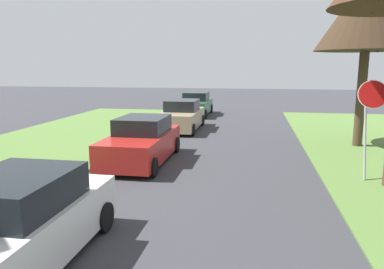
# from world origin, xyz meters

# --- Properties ---
(stop_sign_far) EXTENTS (0.81, 0.74, 2.90)m
(stop_sign_far) POSITION_xyz_m (4.80, 13.82, 2.14)
(stop_sign_far) COLOR #9EA0A5
(stop_sign_far) RESTS_ON grass_verge_right
(street_tree_right_far) EXTENTS (4.00, 4.00, 6.98)m
(street_tree_right_far) POSITION_xyz_m (5.86, 18.82, 5.45)
(street_tree_right_far) COLOR #493827
(street_tree_right_far) RESTS_ON grass_verge_right
(parked_sedan_white) EXTENTS (1.95, 4.40, 1.57)m
(parked_sedan_white) POSITION_xyz_m (-2.23, 7.84, 0.72)
(parked_sedan_white) COLOR white
(parked_sedan_white) RESTS_ON ground
(parked_sedan_red) EXTENTS (1.95, 4.40, 1.57)m
(parked_sedan_red) POSITION_xyz_m (-2.29, 14.91, 0.72)
(parked_sedan_red) COLOR red
(parked_sedan_red) RESTS_ON ground
(parked_sedan_tan) EXTENTS (1.95, 4.40, 1.57)m
(parked_sedan_tan) POSITION_xyz_m (-2.24, 21.68, 0.72)
(parked_sedan_tan) COLOR tan
(parked_sedan_tan) RESTS_ON ground
(parked_sedan_green) EXTENTS (1.95, 4.40, 1.57)m
(parked_sedan_green) POSITION_xyz_m (-2.48, 27.77, 0.72)
(parked_sedan_green) COLOR #28663D
(parked_sedan_green) RESTS_ON ground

